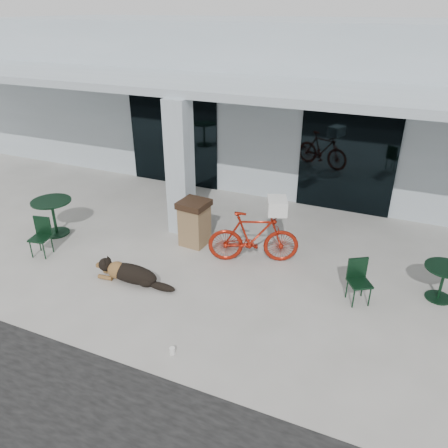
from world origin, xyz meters
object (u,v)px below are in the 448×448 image
at_px(bicycle, 253,237).
at_px(trash_receptacle, 194,223).
at_px(cafe_chair_far_a, 360,283).
at_px(dog, 132,273).
at_px(cafe_table_near, 54,217).
at_px(cafe_chair_near, 40,238).
at_px(cafe_table_far, 442,283).

bearing_deg(bicycle, trash_receptacle, 61.26).
distance_m(bicycle, cafe_chair_far_a, 2.33).
relative_size(dog, trash_receptacle, 1.22).
relative_size(cafe_table_near, trash_receptacle, 0.87).
bearing_deg(cafe_chair_near, cafe_table_far, 1.15).
bearing_deg(dog, trash_receptacle, 71.66).
height_order(cafe_table_near, cafe_chair_far_a, cafe_table_near).
bearing_deg(trash_receptacle, cafe_table_far, -0.75).
xyz_separation_m(cafe_chair_near, trash_receptacle, (2.80, 1.78, 0.10)).
height_order(cafe_chair_near, trash_receptacle, trash_receptacle).
height_order(bicycle, trash_receptacle, bicycle).
distance_m(bicycle, cafe_table_far, 3.62).
bearing_deg(cafe_chair_far_a, bicycle, 133.15).
bearing_deg(cafe_chair_near, bicycle, 9.39).
xyz_separation_m(bicycle, trash_receptacle, (-1.47, 0.18, -0.04)).
relative_size(bicycle, cafe_table_far, 2.62).
bearing_deg(cafe_chair_far_a, cafe_table_near, 148.77).
distance_m(bicycle, trash_receptacle, 1.48).
height_order(bicycle, dog, bicycle).
xyz_separation_m(bicycle, cafe_table_far, (3.62, 0.12, -0.23)).
bearing_deg(cafe_table_far, cafe_table_near, -174.41).
xyz_separation_m(cafe_chair_near, cafe_chair_far_a, (6.51, 1.00, -0.01)).
height_order(cafe_table_near, trash_receptacle, trash_receptacle).
bearing_deg(cafe_table_near, dog, -19.54).
xyz_separation_m(cafe_chair_far_a, trash_receptacle, (-3.71, 0.78, 0.11)).
relative_size(cafe_table_far, cafe_chair_far_a, 0.87).
bearing_deg(trash_receptacle, cafe_chair_near, -147.54).
xyz_separation_m(cafe_table_far, cafe_chair_far_a, (-1.37, -0.71, 0.08)).
relative_size(bicycle, cafe_chair_far_a, 2.28).
xyz_separation_m(cafe_chair_near, cafe_table_far, (7.88, 1.71, -0.08)).
distance_m(bicycle, dog, 2.56).
bearing_deg(trash_receptacle, cafe_table_near, -164.80).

